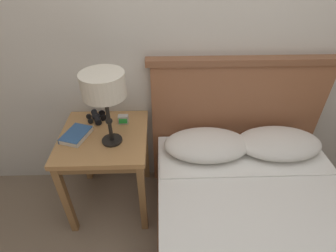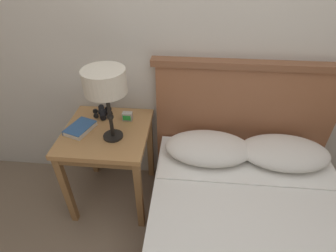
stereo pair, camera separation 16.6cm
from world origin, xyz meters
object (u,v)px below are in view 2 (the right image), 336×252
Objects in this scene: binoculars_pair at (102,112)px; alarm_clock at (127,116)px; table_lamp at (105,84)px; book_on_nightstand at (80,128)px; nightstand at (108,140)px.

alarm_clock is at bearing -13.10° from binoculars_pair.
book_on_nightstand is at bearing 168.42° from table_lamp.
nightstand is 0.23m from binoculars_pair.
table_lamp reaches higher than nightstand.
alarm_clock is (0.30, 0.15, 0.01)m from book_on_nightstand.
nightstand is 2.89× the size of book_on_nightstand.
table_lamp reaches higher than binoculars_pair.
binoculars_pair is at bearing 120.32° from table_lamp.
nightstand is 0.49m from table_lamp.
binoculars_pair is at bearing 63.93° from book_on_nightstand.
alarm_clock is (0.20, -0.05, 0.01)m from binoculars_pair.
table_lamp is 2.04× the size of book_on_nightstand.
book_on_nightstand is 0.33m from alarm_clock.
alarm_clock is (0.05, 0.20, -0.36)m from table_lamp.
binoculars_pair is (0.10, 0.20, 0.00)m from book_on_nightstand.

